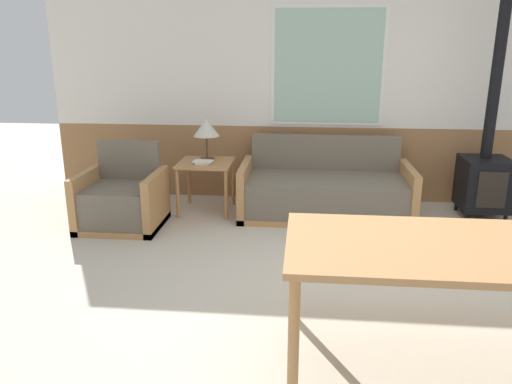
{
  "coord_description": "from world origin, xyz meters",
  "views": [
    {
      "loc": [
        -0.56,
        -3.3,
        1.83
      ],
      "look_at": [
        -0.98,
        0.97,
        0.55
      ],
      "focal_mm": 35.0,
      "sensor_mm": 36.0,
      "label": 1
    }
  ],
  "objects": [
    {
      "name": "dining_table",
      "position": [
        0.36,
        -0.64,
        0.69
      ],
      "size": [
        2.02,
        0.92,
        0.76
      ],
      "color": "#B27F4C",
      "rests_on": "ground_plane"
    },
    {
      "name": "wood_stove",
      "position": [
        1.38,
        2.12,
        0.58
      ],
      "size": [
        0.49,
        0.51,
        2.6
      ],
      "color": "black",
      "rests_on": "ground_plane"
    },
    {
      "name": "side_table",
      "position": [
        -1.64,
        2.01,
        0.49
      ],
      "size": [
        0.59,
        0.59,
        0.57
      ],
      "color": "#B27F4C",
      "rests_on": "ground_plane"
    },
    {
      "name": "table_lamp",
      "position": [
        -1.65,
        2.11,
        0.93
      ],
      "size": [
        0.29,
        0.29,
        0.46
      ],
      "color": "#4C3823",
      "rests_on": "side_table"
    },
    {
      "name": "couch",
      "position": [
        -0.32,
        2.0,
        0.26
      ],
      "size": [
        1.85,
        0.89,
        0.83
      ],
      "color": "#B27F4C",
      "rests_on": "ground_plane"
    },
    {
      "name": "wall_back",
      "position": [
        -0.01,
        2.63,
        1.36
      ],
      "size": [
        7.2,
        0.09,
        2.7
      ],
      "color": "#996B42",
      "rests_on": "ground_plane"
    },
    {
      "name": "book_stack",
      "position": [
        -1.65,
        1.91,
        0.59
      ],
      "size": [
        0.22,
        0.16,
        0.03
      ],
      "color": "white",
      "rests_on": "side_table"
    },
    {
      "name": "armchair",
      "position": [
        -2.42,
        1.45,
        0.26
      ],
      "size": [
        0.82,
        0.73,
        0.84
      ],
      "rotation": [
        0.0,
        0.0,
        0.09
      ],
      "color": "#B27F4C",
      "rests_on": "ground_plane"
    },
    {
      "name": "ground_plane",
      "position": [
        0.0,
        0.0,
        0.0
      ],
      "size": [
        16.0,
        16.0,
        0.0
      ],
      "primitive_type": "plane",
      "color": "beige"
    }
  ]
}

